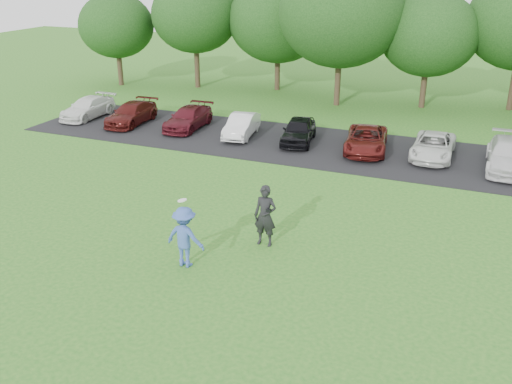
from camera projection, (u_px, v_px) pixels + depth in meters
ground at (210, 276)px, 16.49m from camera, size 100.00×100.00×0.00m
parking_lot at (330, 148)px, 27.60m from camera, size 32.00×6.50×0.03m
frisbee_player at (185, 237)px, 16.72m from camera, size 1.25×0.75×2.13m
camera_bystander at (265, 216)px, 17.94m from camera, size 0.73×0.48×2.01m
parked_cars at (343, 137)px, 27.23m from camera, size 30.55×4.76×1.26m
tree_row at (404, 24)px, 33.55m from camera, size 42.39×9.85×8.64m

